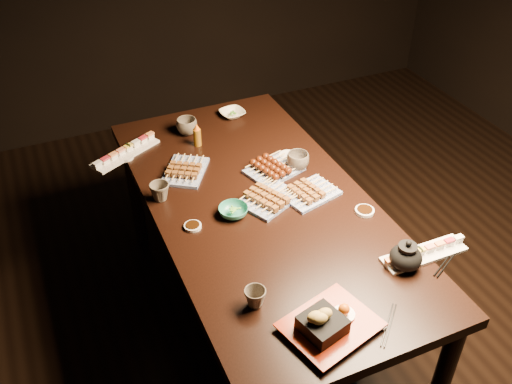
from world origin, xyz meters
TOP-DOWN VIEW (x-y plane):
  - ground at (0.00, 0.00)m, footprint 5.00×5.00m
  - dining_table at (-0.47, 0.32)m, footprint 1.37×1.98m
  - sushi_platter_near at (-0.04, -0.24)m, footprint 0.35×0.10m
  - sushi_platter_far at (-0.92, 0.92)m, footprint 0.37×0.26m
  - yakitori_plate_center at (-0.43, 0.31)m, footprint 0.29×0.26m
  - yakitori_plate_right at (-0.26, 0.28)m, footprint 0.27×0.22m
  - yakitori_plate_left at (-0.70, 0.66)m, footprint 0.28×0.29m
  - tsukune_plate at (-0.32, 0.50)m, footprint 0.28×0.24m
  - edamame_bowl_green at (-0.61, 0.28)m, footprint 0.15×0.15m
  - edamame_bowl_cream at (-0.30, 1.06)m, footprint 0.14×0.14m
  - tempura_tray at (-0.54, -0.40)m, footprint 0.35×0.31m
  - teacup_near_left at (-0.73, -0.20)m, footprint 0.09×0.09m
  - teacup_mid_right at (-0.21, 0.48)m, footprint 0.14×0.14m
  - teacup_far_left at (-0.86, 0.51)m, footprint 0.10×0.10m
  - teacup_far_right at (-0.58, 0.99)m, footprint 0.14×0.14m
  - teapot at (-0.14, -0.26)m, footprint 0.20×0.20m
  - condiment_bottle at (-0.57, 0.86)m, footprint 0.05×0.05m
  - sauce_dish_west at (-0.79, 0.28)m, footprint 0.10×0.10m
  - sauce_dish_east at (-0.21, 0.58)m, footprint 0.12×0.12m
  - sauce_dish_se at (-0.10, 0.08)m, footprint 0.08×0.08m
  - sauce_dish_nw at (-0.92, 0.89)m, footprint 0.10×0.10m
  - chopsticks_near at (-0.35, -0.47)m, footprint 0.15×0.15m
  - chopsticks_se at (0.03, -0.30)m, footprint 0.21×0.12m

SIDE VIEW (x-z plane):
  - ground at x=0.00m, z-range 0.00..0.00m
  - dining_table at x=-0.47m, z-range 0.00..0.75m
  - chopsticks_near at x=-0.35m, z-range 0.75..0.76m
  - chopsticks_se at x=0.03m, z-range 0.75..0.76m
  - sauce_dish_west at x=-0.79m, z-range 0.75..0.76m
  - sauce_dish_nw at x=-0.92m, z-range 0.75..0.76m
  - sauce_dish_se at x=-0.10m, z-range 0.75..0.76m
  - sauce_dish_east at x=-0.21m, z-range 0.75..0.77m
  - edamame_bowl_cream at x=-0.30m, z-range 0.75..0.78m
  - edamame_bowl_green at x=-0.61m, z-range 0.75..0.79m
  - sushi_platter_near at x=-0.04m, z-range 0.75..0.79m
  - sushi_platter_far at x=-0.92m, z-range 0.75..0.79m
  - yakitori_plate_right at x=-0.26m, z-range 0.75..0.81m
  - yakitori_plate_left at x=-0.70m, z-range 0.75..0.81m
  - tsukune_plate at x=-0.32m, z-range 0.75..0.81m
  - yakitori_plate_center at x=-0.43m, z-range 0.75..0.81m
  - teacup_near_left at x=-0.73m, z-range 0.75..0.82m
  - teacup_far_left at x=-0.86m, z-range 0.75..0.83m
  - teacup_mid_right at x=-0.21m, z-range 0.75..0.83m
  - teacup_far_right at x=-0.58m, z-range 0.75..0.83m
  - tempura_tray at x=-0.54m, z-range 0.75..0.86m
  - condiment_bottle at x=-0.57m, z-range 0.75..0.87m
  - teapot at x=-0.14m, z-range 0.75..0.87m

